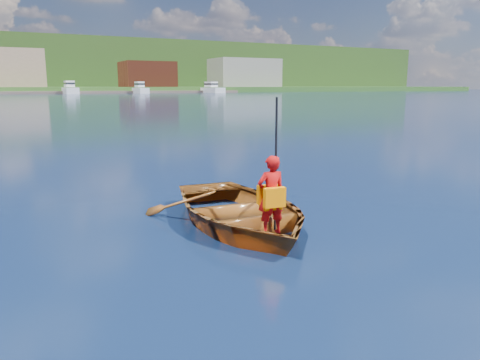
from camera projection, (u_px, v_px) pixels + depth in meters
The scene contains 6 objects.
ground at pixel (215, 227), 7.94m from camera, with size 600.00×600.00×0.00m.
rowboat at pixel (240, 211), 7.98m from camera, with size 3.07×4.10×0.81m.
child_paddler at pixel (271, 195), 7.14m from camera, with size 0.47×0.35×2.08m.
shoreline at pixel (8, 68), 213.34m from camera, with size 400.00×140.00×22.00m.
marina_yachts at pixel (2, 89), 131.98m from camera, with size 141.53×13.40×4.41m.
hillside_trees at pixel (55, 49), 231.53m from camera, with size 314.65×60.27×22.08m.
Camera 1 is at (-3.03, -7.01, 2.35)m, focal length 35.00 mm.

